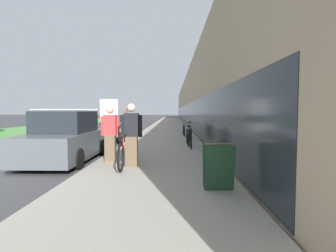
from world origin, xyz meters
TOP-DOWN VIEW (x-y plane):
  - sidewalk_slab at (5.26, 21.00)m, footprint 3.77×70.00m
  - storefront_facade at (12.18, 29.00)m, footprint 10.01×70.00m
  - lawn_strip at (-7.00, 25.00)m, footprint 6.44×70.00m
  - tandem_bicycle at (4.44, 1.81)m, footprint 0.52×2.70m
  - person_rider at (4.61, 1.47)m, footprint 0.59×0.23m
  - person_bystander at (3.85, 2.18)m, footprint 0.56×0.22m
  - bike_rack_hoop at (6.46, 4.93)m, footprint 0.05×0.60m
  - cruiser_bike_nearest at (6.40, 6.09)m, footprint 0.52×1.70m
  - cruiser_bike_middle at (6.61, 8.48)m, footprint 0.52×1.77m
  - cruiser_bike_farthest at (6.41, 10.57)m, footprint 0.52×1.89m
  - sandwich_board_sign at (6.62, -0.54)m, footprint 0.56×0.56m
  - parked_sedan_curbside at (2.22, 2.94)m, footprint 1.86×4.12m
  - vintage_roadster_curbside at (2.37, 8.63)m, footprint 1.80×4.26m
  - parked_sedan_far at (2.18, 14.39)m, footprint 1.83×4.03m
  - moving_truck at (-2.14, 29.93)m, footprint 2.28×7.58m

SIDE VIEW (x-z plane):
  - lawn_strip at x=-7.00m, z-range 0.00..0.03m
  - sidewalk_slab at x=5.26m, z-range 0.00..0.13m
  - vintage_roadster_curbside at x=2.37m, z-range -0.06..0.87m
  - cruiser_bike_nearest at x=6.40m, z-range 0.06..0.97m
  - tandem_bicycle at x=4.44m, z-range 0.06..0.99m
  - cruiser_bike_farthest at x=6.41m, z-range 0.05..1.02m
  - cruiser_bike_middle at x=6.61m, z-range 0.05..1.03m
  - sandwich_board_sign at x=6.62m, z-range 0.13..1.03m
  - parked_sedan_far at x=2.18m, z-range -0.05..1.27m
  - bike_rack_hoop at x=6.46m, z-range 0.22..1.07m
  - parked_sedan_curbside at x=2.22m, z-range -0.12..1.60m
  - person_bystander at x=3.85m, z-range 0.14..1.79m
  - person_rider at x=4.61m, z-range 0.14..1.86m
  - moving_truck at x=-2.14m, z-range 0.01..3.11m
  - storefront_facade at x=12.18m, z-range -0.01..5.63m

